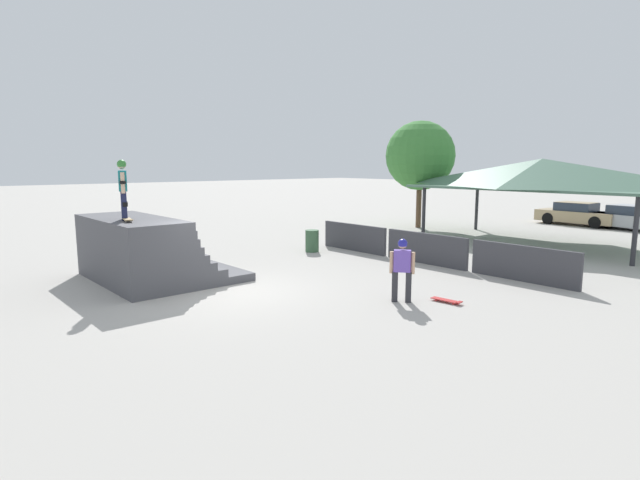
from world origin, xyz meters
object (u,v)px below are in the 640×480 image
(tree_beside_pavilion, at_px, (420,156))
(parked_car_silver, at_px, (634,219))
(skateboard_on_ground, at_px, (447,300))
(trash_bin, at_px, (312,241))
(skateboard_on_deck, at_px, (127,219))
(bystander_walking, at_px, (402,265))
(parked_car_tan, at_px, (577,214))
(skater_on_deck, at_px, (123,186))

(tree_beside_pavilion, distance_m, parked_car_silver, 11.43)
(skateboard_on_ground, distance_m, trash_bin, 8.02)
(skateboard_on_deck, xyz_separation_m, trash_bin, (-1.30, 7.53, -1.49))
(tree_beside_pavilion, relative_size, parked_car_silver, 1.19)
(bystander_walking, distance_m, skateboard_on_ground, 1.42)
(skateboard_on_deck, distance_m, parked_car_tan, 24.38)
(skateboard_on_ground, height_order, parked_car_tan, parked_car_tan)
(tree_beside_pavilion, xyz_separation_m, parked_car_tan, (5.18, 7.55, -3.21))
(bystander_walking, xyz_separation_m, parked_car_tan, (-3.73, 19.69, -0.32))
(skateboard_on_deck, bearing_deg, parked_car_silver, 92.23)
(bystander_walking, bearing_deg, tree_beside_pavilion, -91.61)
(skateboard_on_deck, distance_m, skateboard_on_ground, 8.56)
(skateboard_on_deck, bearing_deg, skater_on_deck, -178.37)
(bystander_walking, bearing_deg, parked_car_silver, -125.35)
(parked_car_silver, bearing_deg, trash_bin, -98.00)
(skateboard_on_ground, relative_size, parked_car_tan, 0.19)
(skateboard_on_ground, xyz_separation_m, tree_beside_pavilion, (-9.72, 11.36, 3.75))
(skateboard_on_deck, xyz_separation_m, parked_car_tan, (1.88, 24.28, -1.32))
(bystander_walking, distance_m, tree_beside_pavilion, 15.34)
(bystander_walking, relative_size, trash_bin, 1.86)
(skateboard_on_ground, bearing_deg, trash_bin, 159.02)
(trash_bin, bearing_deg, skateboard_on_deck, -80.19)
(trash_bin, bearing_deg, tree_beside_pavilion, 102.29)
(tree_beside_pavilion, bearing_deg, skateboard_on_ground, -49.46)
(skateboard_on_deck, distance_m, tree_beside_pavilion, 17.15)
(trash_bin, relative_size, parked_car_silver, 0.18)
(skateboard_on_ground, xyz_separation_m, parked_car_tan, (-4.54, 18.91, 0.54))
(skater_on_deck, distance_m, parked_car_tan, 24.39)
(bystander_walking, bearing_deg, skateboard_on_ground, -173.70)
(skater_on_deck, xyz_separation_m, tree_beside_pavilion, (-2.85, 16.63, 1.01))
(bystander_walking, height_order, tree_beside_pavilion, tree_beside_pavilion)
(parked_car_tan, xyz_separation_m, parked_car_silver, (2.86, -0.09, 0.00))
(skateboard_on_deck, height_order, bystander_walking, skateboard_on_deck)
(skateboard_on_ground, bearing_deg, parked_car_silver, 89.80)
(skater_on_deck, distance_m, tree_beside_pavilion, 16.90)
(tree_beside_pavilion, bearing_deg, bystander_walking, -53.73)
(skateboard_on_ground, bearing_deg, skateboard_on_deck, -145.36)
(skater_on_deck, relative_size, bystander_walking, 1.03)
(bystander_walking, relative_size, skateboard_on_ground, 1.97)
(bystander_walking, distance_m, trash_bin, 7.53)
(bystander_walking, height_order, skateboard_on_ground, bystander_walking)
(tree_beside_pavilion, bearing_deg, skater_on_deck, -80.29)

